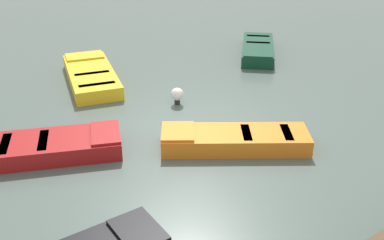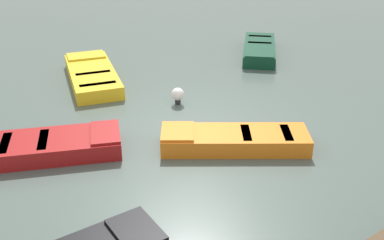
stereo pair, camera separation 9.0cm
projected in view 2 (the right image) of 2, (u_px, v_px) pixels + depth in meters
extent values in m
plane|color=#4C5B56|center=(192.00, 133.00, 11.45)|extent=(80.00, 80.00, 0.00)
cube|color=maroon|center=(54.00, 146.00, 10.46)|extent=(3.21, 2.30, 0.40)
cube|color=black|center=(54.00, 141.00, 10.39)|extent=(2.70, 1.87, 0.04)
cube|color=maroon|center=(105.00, 132.00, 10.55)|extent=(1.04, 1.28, 0.06)
cube|color=black|center=(43.00, 140.00, 10.34)|extent=(0.56, 0.97, 0.04)
cube|color=black|center=(5.00, 144.00, 10.19)|extent=(0.56, 0.97, 0.04)
cube|color=black|center=(136.00, 230.00, 7.55)|extent=(0.69, 0.97, 0.06)
cube|color=gold|center=(92.00, 76.00, 14.35)|extent=(2.20, 3.66, 0.40)
cube|color=#4C3319|center=(92.00, 72.00, 14.29)|extent=(1.78, 3.09, 0.04)
cube|color=gold|center=(86.00, 56.00, 15.38)|extent=(1.37, 1.05, 0.06)
cube|color=#42301E|center=(93.00, 73.00, 14.05)|extent=(1.07, 0.47, 0.04)
cube|color=#42301E|center=(98.00, 84.00, 13.26)|extent=(1.07, 0.47, 0.04)
cube|color=orange|center=(235.00, 140.00, 10.70)|extent=(3.39, 2.76, 0.40)
cube|color=black|center=(235.00, 135.00, 10.64)|extent=(2.84, 2.28, 0.04)
cube|color=orange|center=(178.00, 131.00, 10.59)|extent=(1.14, 1.19, 0.06)
cube|color=black|center=(246.00, 133.00, 10.62)|extent=(0.62, 0.78, 0.04)
cube|color=black|center=(287.00, 133.00, 10.62)|extent=(0.62, 0.78, 0.04)
cube|color=#0C3823|center=(259.00, 50.00, 16.66)|extent=(2.87, 3.01, 0.40)
cube|color=maroon|center=(260.00, 46.00, 16.60)|extent=(2.38, 2.50, 0.04)
cube|color=#0C3823|center=(259.00, 54.00, 15.50)|extent=(1.18, 1.16, 0.06)
cube|color=maroon|center=(260.00, 43.00, 16.78)|extent=(0.76, 0.72, 0.04)
cube|color=maroon|center=(260.00, 36.00, 17.53)|extent=(0.76, 0.72, 0.04)
cylinder|color=#262626|center=(178.00, 102.00, 12.94)|extent=(0.16, 0.16, 0.12)
sphere|color=white|center=(178.00, 94.00, 12.83)|extent=(0.36, 0.36, 0.36)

